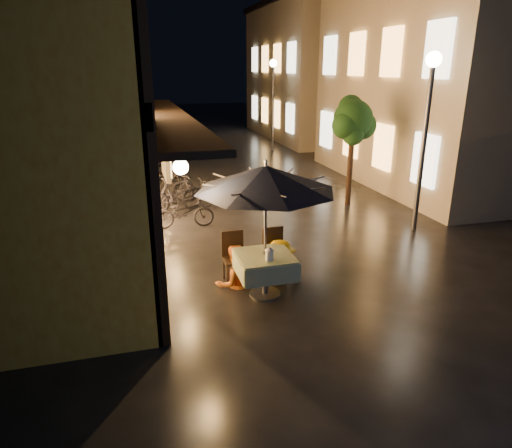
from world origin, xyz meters
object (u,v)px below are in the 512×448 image
object	(u,v)px
cafe_table	(265,265)
patio_umbrella	(266,178)
streetlamp_near	(428,111)
person_orange	(234,246)
person_yellow	(280,241)
table_lantern	(269,253)
bicycle_0	(184,212)

from	to	relation	value
cafe_table	patio_umbrella	size ratio (longest dim) A/B	0.40
streetlamp_near	patio_umbrella	distance (m)	5.21
cafe_table	person_orange	size ratio (longest dim) A/B	0.64
streetlamp_near	patio_umbrella	world-z (taller)	streetlamp_near
person_orange	person_yellow	size ratio (longest dim) A/B	0.97
streetlamp_near	table_lantern	size ratio (longest dim) A/B	16.92
cafe_table	person_yellow	size ratio (longest dim) A/B	0.62
table_lantern	bicycle_0	distance (m)	4.44
cafe_table	person_orange	distance (m)	0.73
table_lantern	person_orange	bearing A→B (deg)	118.37
person_orange	bicycle_0	xyz separation A→B (m)	(-0.52, 3.50, -0.37)
streetlamp_near	person_yellow	bearing A→B (deg)	-156.25
table_lantern	bicycle_0	xyz separation A→B (m)	(-0.96, 4.31, -0.52)
streetlamp_near	person_orange	xyz separation A→B (m)	(-5.04, -1.78, -2.15)
streetlamp_near	person_yellow	size ratio (longest dim) A/B	2.66
streetlamp_near	cafe_table	xyz separation A→B (m)	(-4.60, -2.33, -2.33)
streetlamp_near	table_lantern	bearing A→B (deg)	-150.64
cafe_table	table_lantern	bearing A→B (deg)	-90.00
cafe_table	person_yellow	bearing A→B (deg)	48.73
bicycle_0	streetlamp_near	bearing A→B (deg)	-103.15
table_lantern	streetlamp_near	bearing A→B (deg)	29.36
cafe_table	bicycle_0	distance (m)	4.17
streetlamp_near	table_lantern	xyz separation A→B (m)	(-4.60, -2.59, -2.00)
table_lantern	person_orange	distance (m)	0.93
person_orange	bicycle_0	world-z (taller)	person_orange
person_orange	person_yellow	xyz separation A→B (m)	(0.88, -0.05, 0.03)
patio_umbrella	bicycle_0	world-z (taller)	patio_umbrella
table_lantern	person_yellow	size ratio (longest dim) A/B	0.16
person_orange	bicycle_0	size ratio (longest dim) A/B	1.00
cafe_table	table_lantern	distance (m)	0.42
streetlamp_near	cafe_table	distance (m)	5.66
streetlamp_near	person_yellow	xyz separation A→B (m)	(-4.16, -1.83, -2.12)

